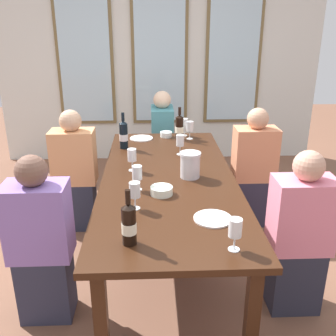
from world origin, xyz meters
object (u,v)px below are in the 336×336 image
object	(u,v)px
wine_glass_3	(235,229)
seated_person_1	(253,171)
seated_person_2	(41,245)
tasting_bowl_1	(166,134)
wine_bottle_1	(129,224)
seated_person_0	(75,174)
metal_pitcher	(190,165)
seated_person_4	(162,143)
tasting_bowl_0	(162,191)
seated_person_3	(299,238)
dining_table	(168,185)
wine_bottle_0	(179,127)
wine_glass_5	(135,191)
white_plate_1	(213,219)
wine_glass_2	(184,124)
wine_glass_1	(137,174)
wine_glass_4	(190,127)
wine_bottle_2	(124,135)
wine_glass_0	(132,156)
wine_glass_6	(180,141)
white_plate_0	(141,138)

from	to	relation	value
wine_glass_3	seated_person_1	size ratio (longest dim) A/B	0.16
wine_glass_3	seated_person_2	xyz separation A→B (m)	(-1.10, 0.43, -0.33)
seated_person_2	tasting_bowl_1	bearing A→B (deg)	62.21
wine_bottle_1	tasting_bowl_1	world-z (taller)	wine_bottle_1
wine_bottle_1	seated_person_0	world-z (taller)	seated_person_0
metal_pitcher	seated_person_4	size ratio (longest dim) A/B	0.17
tasting_bowl_0	seated_person_3	distance (m)	0.93
seated_person_3	seated_person_4	size ratio (longest dim) A/B	1.00
dining_table	seated_person_0	size ratio (longest dim) A/B	2.08
wine_bottle_0	wine_glass_5	xyz separation A→B (m)	(-0.37, -1.45, 0.00)
wine_glass_5	seated_person_2	distance (m)	0.68
white_plate_1	wine_glass_2	bearing A→B (deg)	90.77
dining_table	metal_pitcher	bearing A→B (deg)	-6.37
wine_glass_2	seated_person_2	bearing A→B (deg)	-122.17
wine_glass_1	wine_glass_4	bearing A→B (deg)	68.31
seated_person_2	seated_person_3	xyz separation A→B (m)	(1.62, 0.01, 0.00)
tasting_bowl_1	wine_bottle_1	bearing A→B (deg)	-97.78
wine_glass_1	wine_glass_2	bearing A→B (deg)	71.76
wine_bottle_2	seated_person_0	world-z (taller)	seated_person_0
wine_glass_3	seated_person_0	distance (m)	1.97
dining_table	wine_glass_3	world-z (taller)	wine_glass_3
wine_glass_0	seated_person_2	xyz separation A→B (m)	(-0.54, -0.69, -0.33)
wine_glass_0	wine_glass_6	world-z (taller)	same
dining_table	metal_pitcher	world-z (taller)	metal_pitcher
wine_glass_3	wine_glass_1	bearing A→B (deg)	123.82
wine_bottle_2	tasting_bowl_1	distance (m)	0.53
wine_bottle_0	wine_bottle_2	size ratio (longest dim) A/B	0.97
seated_person_1	tasting_bowl_1	bearing A→B (deg)	152.61
wine_glass_0	seated_person_1	xyz separation A→B (m)	(1.08, 0.49, -0.33)
tasting_bowl_0	seated_person_0	bearing A→B (deg)	129.08
wine_glass_5	seated_person_4	world-z (taller)	seated_person_4
white_plate_0	wine_bottle_2	distance (m)	0.34
seated_person_0	wine_bottle_0	bearing A→B (deg)	18.46
tasting_bowl_1	seated_person_3	xyz separation A→B (m)	(0.79, -1.57, -0.24)
wine_glass_0	seated_person_3	bearing A→B (deg)	-32.06
wine_bottle_1	wine_glass_5	xyz separation A→B (m)	(0.02, 0.40, 0.01)
wine_glass_1	wine_glass_3	world-z (taller)	same
white_plate_1	dining_table	bearing A→B (deg)	109.01
seated_person_1	seated_person_4	distance (m)	1.20
wine_bottle_0	seated_person_0	bearing A→B (deg)	-161.54
wine_bottle_2	wine_glass_0	xyz separation A→B (m)	(0.10, -0.56, -0.01)
wine_glass_3	wine_glass_4	xyz separation A→B (m)	(-0.04, 1.94, 0.00)
wine_glass_3	seated_person_2	world-z (taller)	seated_person_2
tasting_bowl_1	wine_glass_1	bearing A→B (deg)	-100.94
wine_glass_6	seated_person_1	distance (m)	0.77
white_plate_1	wine_glass_5	size ratio (longest dim) A/B	1.29
wine_bottle_1	seated_person_2	xyz separation A→B (m)	(-0.57, 0.35, -0.33)
white_plate_1	wine_glass_2	size ratio (longest dim) A/B	1.29
white_plate_0	wine_glass_1	distance (m)	1.21
tasting_bowl_1	seated_person_3	bearing A→B (deg)	-63.43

